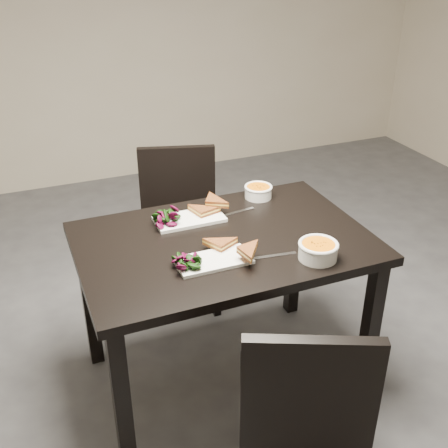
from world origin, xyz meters
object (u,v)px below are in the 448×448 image
at_px(plate_near, 213,261).
at_px(soup_bowl_far, 258,191).
at_px(plate_far, 189,219).
at_px(chair_near, 303,403).
at_px(chair_far, 179,217).
at_px(table, 224,259).
at_px(soup_bowl_near, 318,250).

relative_size(plate_near, soup_bowl_far, 2.15).
height_order(plate_near, plate_far, same).
height_order(chair_near, chair_far, same).
xyz_separation_m(table, plate_far, (-0.08, 0.21, 0.11)).
distance_m(chair_near, chair_far, 1.45).
bearing_deg(plate_near, chair_far, 80.87).
xyz_separation_m(plate_near, soup_bowl_far, (0.41, 0.46, 0.03)).
height_order(chair_far, soup_bowl_near, chair_far).
bearing_deg(chair_near, plate_far, 119.39).
relative_size(table, plate_near, 4.17).
xyz_separation_m(chair_near, soup_bowl_far, (0.30, 1.00, 0.30)).
height_order(table, soup_bowl_far, soup_bowl_far).
xyz_separation_m(table, plate_near, (-0.11, -0.15, 0.11)).
distance_m(table, chair_near, 0.71).
bearing_deg(chair_far, soup_bowl_near, -60.83).
bearing_deg(chair_near, table, 114.39).
height_order(chair_far, plate_near, chair_far).
distance_m(chair_far, plate_near, 0.96).
bearing_deg(soup_bowl_near, chair_far, 103.12).
height_order(table, soup_bowl_near, soup_bowl_near).
height_order(table, plate_near, plate_near).
bearing_deg(plate_far, chair_far, 77.68).
height_order(chair_far, plate_far, chair_far).
bearing_deg(plate_near, table, 55.05).
bearing_deg(chair_far, plate_far, -86.28).
distance_m(table, chair_far, 0.77).
xyz_separation_m(table, chair_near, (0.00, -0.69, -0.17)).
relative_size(table, soup_bowl_far, 8.97).
xyz_separation_m(soup_bowl_near, plate_far, (-0.36, 0.49, -0.03)).
bearing_deg(table, chair_near, -89.76).
bearing_deg(chair_near, plate_near, 125.56).
relative_size(plate_near, plate_far, 0.95).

